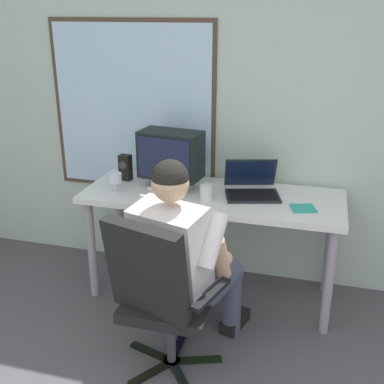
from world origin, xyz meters
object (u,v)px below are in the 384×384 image
object	(u,v)px
office_chair	(159,291)
crt_monitor	(171,156)
desk_speaker	(125,167)
coffee_mug	(206,193)
cd_case	(303,208)
wine_glass	(115,179)
desk	(212,206)
laptop	(252,185)
person_seated	(184,255)

from	to	relation	value
office_chair	crt_monitor	xyz separation A→B (m)	(-0.22, 0.91, 0.44)
desk_speaker	coffee_mug	xyz separation A→B (m)	(0.64, -0.23, -0.04)
office_chair	cd_case	bearing A→B (deg)	48.95
cd_case	coffee_mug	xyz separation A→B (m)	(-0.60, -0.03, 0.05)
wine_glass	cd_case	world-z (taller)	wine_glass
crt_monitor	cd_case	size ratio (longest dim) A/B	2.50
desk	coffee_mug	world-z (taller)	coffee_mug
office_chair	desk_speaker	distance (m)	1.17
desk_speaker	cd_case	distance (m)	1.26
desk	coffee_mug	xyz separation A→B (m)	(-0.01, -0.13, 0.14)
cd_case	crt_monitor	bearing A→B (deg)	170.58
desk	laptop	size ratio (longest dim) A/B	4.13
crt_monitor	cd_case	bearing A→B (deg)	-9.42
desk_speaker	crt_monitor	bearing A→B (deg)	-8.90
desk	desk_speaker	size ratio (longest dim) A/B	9.36
office_chair	laptop	size ratio (longest dim) A/B	2.33
coffee_mug	laptop	bearing A→B (deg)	39.03
desk	office_chair	world-z (taller)	office_chair
wine_glass	desk_speaker	bearing A→B (deg)	97.40
crt_monitor	wine_glass	bearing A→B (deg)	-149.90
wine_glass	coffee_mug	xyz separation A→B (m)	(0.61, 0.01, -0.04)
person_seated	crt_monitor	world-z (taller)	person_seated
laptop	cd_case	distance (m)	0.39
office_chair	crt_monitor	bearing A→B (deg)	103.81
wine_glass	coffee_mug	size ratio (longest dim) A/B	1.23
wine_glass	desk_speaker	size ratio (longest dim) A/B	0.72
laptop	wine_glass	size ratio (longest dim) A/B	3.16
laptop	coffee_mug	xyz separation A→B (m)	(-0.25, -0.21, -0.00)
cd_case	wine_glass	bearing A→B (deg)	-178.10
desk	person_seated	xyz separation A→B (m)	(-0.01, -0.63, -0.04)
person_seated	crt_monitor	bearing A→B (deg)	112.98
office_chair	coffee_mug	size ratio (longest dim) A/B	9.06
wine_glass	coffee_mug	world-z (taller)	wine_glass
wine_glass	coffee_mug	bearing A→B (deg)	0.94
desk	desk_speaker	world-z (taller)	desk_speaker
person_seated	laptop	size ratio (longest dim) A/B	2.93
crt_monitor	desk_speaker	distance (m)	0.38
laptop	cd_case	bearing A→B (deg)	-27.12
office_chair	desk_speaker	xyz separation A→B (m)	(-0.58, 0.96, 0.31)
cd_case	person_seated	bearing A→B (deg)	-138.94
person_seated	wine_glass	size ratio (longest dim) A/B	9.26
laptop	person_seated	bearing A→B (deg)	-110.18
office_chair	cd_case	distance (m)	1.03
crt_monitor	cd_case	distance (m)	0.92
crt_monitor	desk_speaker	xyz separation A→B (m)	(-0.35, 0.06, -0.13)
office_chair	wine_glass	xyz separation A→B (m)	(-0.55, 0.72, 0.31)
office_chair	coffee_mug	bearing A→B (deg)	84.98
desk	cd_case	xyz separation A→B (m)	(0.59, -0.10, 0.09)
desk	laptop	xyz separation A→B (m)	(0.24, 0.07, 0.15)
crt_monitor	person_seated	bearing A→B (deg)	-67.02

